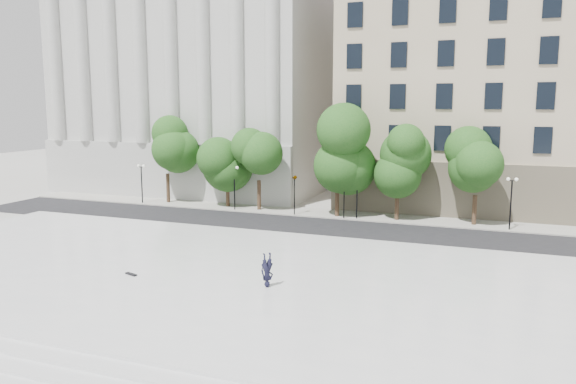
{
  "coord_description": "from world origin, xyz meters",
  "views": [
    {
      "loc": [
        16.82,
        -24.66,
        10.03
      ],
      "look_at": [
        3.65,
        10.0,
        4.21
      ],
      "focal_mm": 35.0,
      "sensor_mm": 36.0,
      "label": 1
    }
  ],
  "objects_px": {
    "skateboard": "(131,274)",
    "traffic_light_east": "(344,179)",
    "person_lying": "(267,282)",
    "traffic_light_west": "(294,175)"
  },
  "relations": [
    {
      "from": "traffic_light_east",
      "to": "skateboard",
      "type": "relative_size",
      "value": 4.92
    },
    {
      "from": "skateboard",
      "to": "traffic_light_east",
      "type": "bearing_deg",
      "value": 90.36
    },
    {
      "from": "skateboard",
      "to": "traffic_light_west",
      "type": "bearing_deg",
      "value": 102.21
    },
    {
      "from": "skateboard",
      "to": "person_lying",
      "type": "bearing_deg",
      "value": 23.36
    },
    {
      "from": "traffic_light_east",
      "to": "person_lying",
      "type": "relative_size",
      "value": 2.26
    },
    {
      "from": "traffic_light_west",
      "to": "skateboard",
      "type": "bearing_deg",
      "value": -95.34
    },
    {
      "from": "traffic_light_west",
      "to": "skateboard",
      "type": "distance_m",
      "value": 21.76
    },
    {
      "from": "traffic_light_west",
      "to": "skateboard",
      "type": "height_order",
      "value": "traffic_light_west"
    },
    {
      "from": "traffic_light_east",
      "to": "person_lying",
      "type": "height_order",
      "value": "traffic_light_east"
    },
    {
      "from": "person_lying",
      "to": "traffic_light_west",
      "type": "bearing_deg",
      "value": 63.28
    }
  ]
}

